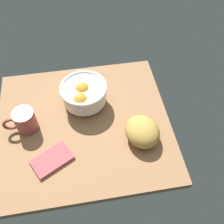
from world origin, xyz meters
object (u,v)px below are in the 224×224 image
napkin_folded (52,160)px  mug (24,121)px  fruit_bowl (84,94)px  bread_loaf (142,132)px

napkin_folded → mug: size_ratio=1.12×
napkin_folded → fruit_bowl: bearing=-120.5°
bread_loaf → fruit_bowl: bearing=-45.5°
bread_loaf → napkin_folded: bread_loaf is taller
mug → napkin_folded: bearing=120.1°
bread_loaf → napkin_folded: size_ratio=1.01×
napkin_folded → mug: mug is taller
napkin_folded → bread_loaf: bearing=-173.0°
fruit_bowl → mug: (23.81, 8.42, -1.74)cm
napkin_folded → mug: 19.07cm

